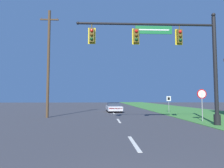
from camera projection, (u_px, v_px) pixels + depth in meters
grass_verge_right at (175, 109)px, 32.50m from camera, size 10.00×110.00×0.04m
road_center_line at (114, 113)px, 24.07m from camera, size 0.16×34.80×0.01m
signal_mast at (177, 54)px, 13.58m from camera, size 9.71×0.47×7.72m
car_ahead at (114, 107)px, 26.74m from camera, size 2.09×4.76×1.19m
stop_sign at (202, 98)px, 15.75m from camera, size 0.76×0.07×2.50m
route_sign_post at (169, 100)px, 25.22m from camera, size 0.55×0.06×2.03m
utility_pole_near at (48, 61)px, 19.20m from camera, size 1.80×0.26×10.40m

